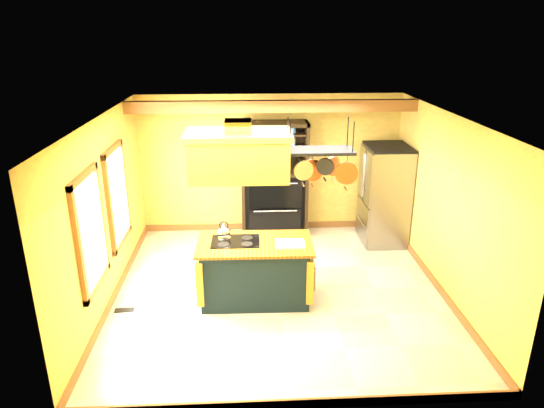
{
  "coord_description": "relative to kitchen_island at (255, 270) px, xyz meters",
  "views": [
    {
      "loc": [
        -0.46,
        -6.61,
        3.85
      ],
      "look_at": [
        -0.09,
        0.3,
        1.33
      ],
      "focal_mm": 32.0,
      "sensor_mm": 36.0,
      "label": 1
    }
  ],
  "objects": [
    {
      "name": "wall_right",
      "position": [
        2.87,
        0.2,
        0.88
      ],
      "size": [
        0.02,
        5.0,
        2.7
      ],
      "primitive_type": "cube",
      "color": "#BC8E45",
      "rests_on": "floor"
    },
    {
      "name": "ceiling_beam",
      "position": [
        0.37,
        1.9,
        2.12
      ],
      "size": [
        5.0,
        0.15,
        0.2
      ],
      "primitive_type": "cube",
      "color": "brown",
      "rests_on": "ceiling"
    },
    {
      "name": "range_hood",
      "position": [
        -0.2,
        -0.0,
        1.78
      ],
      "size": [
        1.42,
        0.81,
        0.8
      ],
      "color": "#B37A2C",
      "rests_on": "ceiling"
    },
    {
      "name": "wall_front",
      "position": [
        0.37,
        -2.3,
        0.88
      ],
      "size": [
        5.0,
        0.02,
        2.7
      ],
      "primitive_type": "cube",
      "color": "#BC8E45",
      "rests_on": "floor"
    },
    {
      "name": "wall_left",
      "position": [
        -2.13,
        0.2,
        0.88
      ],
      "size": [
        0.02,
        5.0,
        2.7
      ],
      "primitive_type": "cube",
      "color": "#BC8E45",
      "rests_on": "floor"
    },
    {
      "name": "pot_rack",
      "position": [
        0.91,
        -0.0,
        1.68
      ],
      "size": [
        1.02,
        0.46,
        0.88
      ],
      "color": "black",
      "rests_on": "ceiling"
    },
    {
      "name": "floor_register",
      "position": [
        -1.9,
        -0.24,
        -0.46
      ],
      "size": [
        0.29,
        0.14,
        0.01
      ],
      "primitive_type": "cube",
      "rotation": [
        0.0,
        0.0,
        0.07
      ],
      "color": "black",
      "rests_on": "floor"
    },
    {
      "name": "floor",
      "position": [
        0.37,
        0.2,
        -0.47
      ],
      "size": [
        5.0,
        5.0,
        0.0
      ],
      "primitive_type": "plane",
      "color": "beige",
      "rests_on": "ground"
    },
    {
      "name": "hutch",
      "position": [
        0.43,
        2.46,
        0.4
      ],
      "size": [
        1.26,
        0.57,
        2.23
      ],
      "color": "black",
      "rests_on": "floor"
    },
    {
      "name": "kitchen_island",
      "position": [
        0.0,
        0.0,
        0.0
      ],
      "size": [
        1.69,
        0.96,
        1.11
      ],
      "rotation": [
        0.0,
        0.0,
        -0.02
      ],
      "color": "black",
      "rests_on": "floor"
    },
    {
      "name": "refrigerator",
      "position": [
        2.46,
        1.99,
        0.41
      ],
      "size": [
        0.79,
        0.93,
        1.82
      ],
      "color": "gray",
      "rests_on": "floor"
    },
    {
      "name": "ceiling",
      "position": [
        0.37,
        0.2,
        2.23
      ],
      "size": [
        5.0,
        5.0,
        0.0
      ],
      "primitive_type": "plane",
      "rotation": [
        3.14,
        0.0,
        0.0
      ],
      "color": "white",
      "rests_on": "wall_back"
    },
    {
      "name": "wall_back",
      "position": [
        0.37,
        2.7,
        0.88
      ],
      "size": [
        5.0,
        0.02,
        2.7
      ],
      "primitive_type": "cube",
      "color": "#BC8E45",
      "rests_on": "floor"
    },
    {
      "name": "window_far",
      "position": [
        -2.1,
        0.8,
        0.93
      ],
      "size": [
        0.06,
        1.06,
        1.56
      ],
      "color": "brown",
      "rests_on": "wall_left"
    },
    {
      "name": "window_near",
      "position": [
        -2.1,
        -0.6,
        0.93
      ],
      "size": [
        0.06,
        1.06,
        1.56
      ],
      "color": "brown",
      "rests_on": "wall_left"
    }
  ]
}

